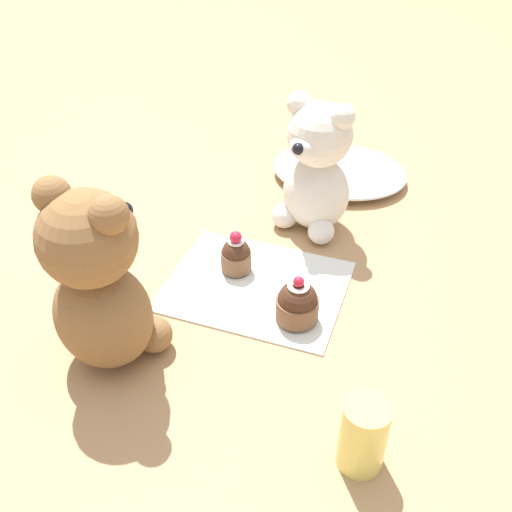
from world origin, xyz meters
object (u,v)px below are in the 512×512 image
(cupcake_near_cream_bear, at_px, (236,255))
(juice_glass, at_px, (363,435))
(cupcake_near_tan_bear, at_px, (297,303))
(teddy_bear_cream, at_px, (316,169))
(teddy_bear_tan, at_px, (99,282))

(cupcake_near_cream_bear, distance_m, juice_glass, 0.34)
(cupcake_near_cream_bear, relative_size, cupcake_near_tan_bear, 0.93)
(teddy_bear_cream, bearing_deg, teddy_bear_tan, -95.70)
(teddy_bear_cream, relative_size, cupcake_near_tan_bear, 3.12)
(juice_glass, bearing_deg, teddy_bear_tan, 171.70)
(teddy_bear_cream, distance_m, juice_glass, 0.44)
(teddy_bear_tan, distance_m, cupcake_near_cream_bear, 0.24)
(teddy_bear_cream, xyz_separation_m, teddy_bear_tan, (-0.16, -0.36, 0.01))
(cupcake_near_cream_bear, bearing_deg, juice_glass, -46.87)
(teddy_bear_cream, height_order, cupcake_near_cream_bear, teddy_bear_cream)
(teddy_bear_tan, bearing_deg, teddy_bear_cream, -104.61)
(teddy_bear_cream, bearing_deg, cupcake_near_cream_bear, -97.44)
(teddy_bear_tan, xyz_separation_m, juice_glass, (0.32, -0.05, -0.07))
(juice_glass, bearing_deg, teddy_bear_cream, 111.73)
(juice_glass, bearing_deg, cupcake_near_cream_bear, 133.13)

